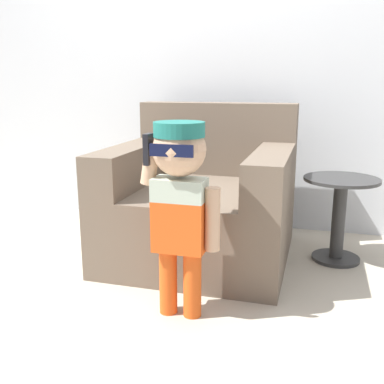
{
  "coord_description": "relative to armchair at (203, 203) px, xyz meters",
  "views": [
    {
      "loc": [
        0.77,
        -2.42,
        1.01
      ],
      "look_at": [
        0.16,
        -0.32,
        0.48
      ],
      "focal_mm": 42.0,
      "sensor_mm": 36.0,
      "label": 1
    }
  ],
  "objects": [
    {
      "name": "ground_plane",
      "position": [
        -0.11,
        -0.08,
        -0.32
      ],
      "size": [
        10.0,
        10.0,
        0.0
      ],
      "primitive_type": "plane",
      "color": "#BCB29E"
    },
    {
      "name": "wall_back",
      "position": [
        -0.11,
        0.67,
        0.98
      ],
      "size": [
        10.0,
        0.05,
        2.6
      ],
      "color": "silver",
      "rests_on": "ground_plane"
    },
    {
      "name": "armchair",
      "position": [
        0.0,
        0.0,
        0.0
      ],
      "size": [
        1.01,
        1.02,
        0.89
      ],
      "color": "#6B5B4C",
      "rests_on": "ground_plane"
    },
    {
      "name": "person_child",
      "position": [
        0.09,
        -0.75,
        0.26
      ],
      "size": [
        0.35,
        0.26,
        0.86
      ],
      "color": "#E05119",
      "rests_on": "ground_plane"
    },
    {
      "name": "side_table",
      "position": [
        0.78,
        0.11,
        -0.02
      ],
      "size": [
        0.42,
        0.42,
        0.49
      ],
      "color": "#333333",
      "rests_on": "ground_plane"
    }
  ]
}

